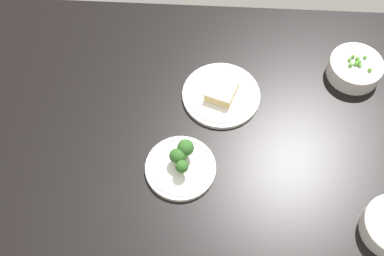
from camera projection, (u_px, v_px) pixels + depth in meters
dining_table at (192, 135)px, 134.13cm from camera, size 156.73×95.08×4.00cm
plate_broccoli at (181, 164)px, 125.06cm from camera, size 18.64×18.64×7.90cm
bowl_peas at (355, 68)px, 139.76cm from camera, size 15.61×15.61×6.58cm
plate_sandwich at (221, 94)px, 137.33cm from camera, size 22.35×22.35×4.40cm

